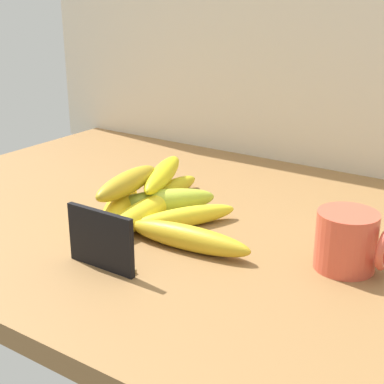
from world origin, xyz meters
The scene contains 12 objects.
counter_top centered at (0.00, 0.00, 1.50)cm, with size 110.00×76.00×3.00cm, color olive.
back_wall centered at (0.00, 39.00, 35.00)cm, with size 130.00×2.00×70.00cm, color beige.
chalkboard_sign centered at (1.42, -21.17, 6.86)cm, with size 11.00×1.80×8.40cm.
coffee_mug centered at (29.02, -2.65, 7.06)cm, with size 9.77×8.27×8.11cm.
banana_0 centered at (-3.43, -0.94, 5.12)cm, with size 18.14×4.24×4.24cm, color #ADC234.
banana_1 centered at (2.65, -3.39, 4.60)cm, with size 17.85×3.21×3.21cm, color yellow.
banana_2 centered at (-3.21, -6.48, 5.01)cm, with size 19.43×4.02×4.02cm, color yellow.
banana_3 centered at (-7.91, -6.71, 5.15)cm, with size 19.98×4.30×4.30cm, color yellow.
banana_4 centered at (7.91, -9.92, 4.86)cm, with size 19.91×3.72×3.72cm, color gold.
banana_5 centered at (-6.92, 5.23, 4.61)cm, with size 16.63×3.22×3.22cm, color gold.
banana_6 centered at (-7.07, 3.98, 8.01)cm, with size 19.26×3.57×3.57cm, color yellow.
banana_7 centered at (-7.05, -5.58, 9.15)cm, with size 16.63×3.70×3.70cm, color gold.
Camera 1 is at (50.90, -72.34, 39.63)cm, focal length 53.59 mm.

